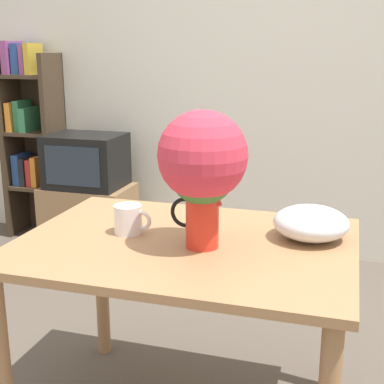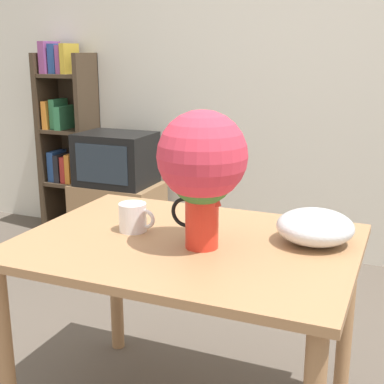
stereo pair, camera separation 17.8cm
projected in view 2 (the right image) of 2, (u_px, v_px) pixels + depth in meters
name	position (u px, v px, depth m)	size (l,w,h in m)	color
wall_back	(312.00, 65.00, 3.45)	(8.00, 0.05, 2.60)	silver
table	(187.00, 269.00, 1.91)	(1.17, 0.87, 0.75)	#A3754C
flower_vase	(202.00, 164.00, 1.75)	(0.30, 0.30, 0.47)	red
coffee_mug	(134.00, 217.00, 1.97)	(0.14, 0.10, 0.11)	white
white_bowl	(315.00, 227.00, 1.84)	(0.27, 0.27, 0.12)	silver
tv_stand	(118.00, 216.00, 3.84)	(0.60, 0.40, 0.48)	#8E6B47
tv_set	(116.00, 159.00, 3.73)	(0.50, 0.39, 0.36)	black
bookshelf	(67.00, 133.00, 4.13)	(0.41, 0.29, 1.46)	#423323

